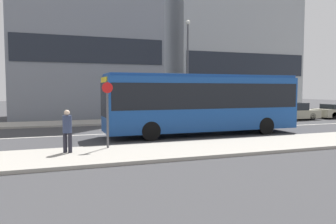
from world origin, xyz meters
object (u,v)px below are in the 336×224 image
(city_bus, at_px, (203,100))
(parked_car_0, at_px, (291,112))
(pedestrian_near_stop, at_px, (67,129))
(bus_stop_sign, at_px, (107,109))
(street_lamp, at_px, (188,60))

(city_bus, distance_m, parked_car_0, 12.19)
(pedestrian_near_stop, relative_size, bus_stop_sign, 0.59)
(parked_car_0, height_order, street_lamp, street_lamp)
(city_bus, bearing_deg, street_lamp, 74.14)
(parked_car_0, bearing_deg, bus_stop_sign, -152.65)
(bus_stop_sign, bearing_deg, pedestrian_near_stop, -161.81)
(bus_stop_sign, height_order, street_lamp, street_lamp)
(bus_stop_sign, xyz_separation_m, street_lamp, (7.89, 10.08, 3.05))
(parked_car_0, xyz_separation_m, bus_stop_sign, (-16.61, -8.59, 1.06))
(city_bus, relative_size, bus_stop_sign, 3.99)
(pedestrian_near_stop, height_order, bus_stop_sign, bus_stop_sign)
(parked_car_0, bearing_deg, city_bus, -152.96)
(parked_car_0, xyz_separation_m, pedestrian_near_stop, (-18.23, -9.12, 0.38))
(street_lamp, bearing_deg, city_bus, -106.56)
(city_bus, height_order, bus_stop_sign, city_bus)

